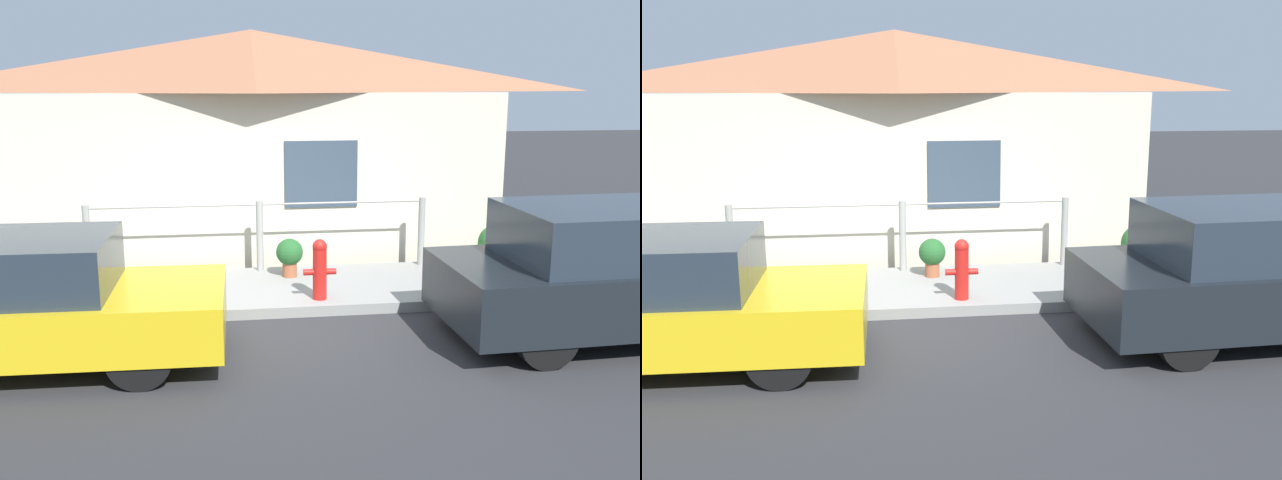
# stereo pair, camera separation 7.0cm
# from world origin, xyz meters

# --- Properties ---
(ground_plane) EXTENTS (60.00, 60.00, 0.00)m
(ground_plane) POSITION_xyz_m (0.00, 0.00, 0.00)
(ground_plane) COLOR #2D2D30
(sidewalk) EXTENTS (24.00, 1.94, 0.14)m
(sidewalk) POSITION_xyz_m (0.00, 0.97, 0.07)
(sidewalk) COLOR gray
(sidewalk) RESTS_ON ground_plane
(house) EXTENTS (8.08, 2.23, 3.61)m
(house) POSITION_xyz_m (0.00, 3.25, 2.90)
(house) COLOR beige
(house) RESTS_ON ground_plane
(fence) EXTENTS (4.90, 0.10, 1.02)m
(fence) POSITION_xyz_m (0.00, 1.79, 0.70)
(fence) COLOR #999993
(fence) RESTS_ON sidewalk
(car_left) EXTENTS (4.22, 1.78, 1.33)m
(car_left) POSITION_xyz_m (-2.68, -1.06, 0.67)
(car_left) COLOR gold
(car_left) RESTS_ON ground_plane
(car_right) EXTENTS (4.06, 1.94, 1.49)m
(car_right) POSITION_xyz_m (3.81, -1.06, 0.74)
(car_right) COLOR black
(car_right) RESTS_ON ground_plane
(fire_hydrant) EXTENTS (0.41, 0.18, 0.77)m
(fire_hydrant) POSITION_xyz_m (0.66, 0.30, 0.54)
(fire_hydrant) COLOR red
(fire_hydrant) RESTS_ON sidewalk
(potted_plant_near_hydrant) EXTENTS (0.38, 0.38, 0.54)m
(potted_plant_near_hydrant) POSITION_xyz_m (0.39, 1.40, 0.45)
(potted_plant_near_hydrant) COLOR #9E5638
(potted_plant_near_hydrant) RESTS_ON sidewalk
(potted_plant_by_fence) EXTENTS (0.35, 0.35, 0.46)m
(potted_plant_by_fence) POSITION_xyz_m (-2.20, 1.27, 0.39)
(potted_plant_by_fence) COLOR brown
(potted_plant_by_fence) RESTS_ON sidewalk
(potted_plant_corner) EXTENTS (0.55, 0.55, 0.67)m
(potted_plant_corner) POSITION_xyz_m (3.39, 1.31, 0.52)
(potted_plant_corner) COLOR #9E5638
(potted_plant_corner) RESTS_ON sidewalk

